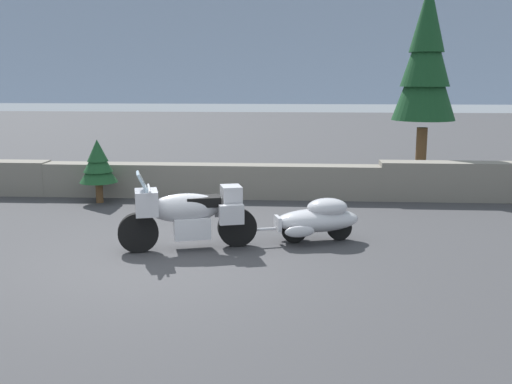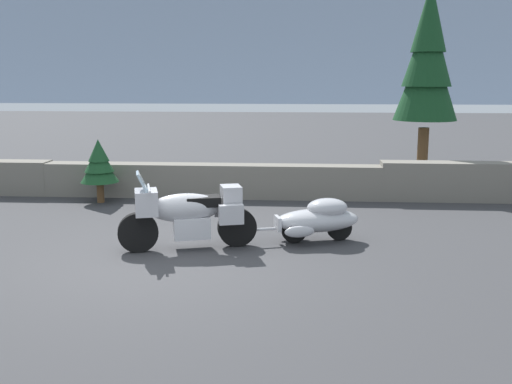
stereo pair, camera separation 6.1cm
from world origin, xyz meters
name	(u,v)px [view 2 (the right image)]	position (x,y,z in m)	size (l,w,h in m)	color
ground_plane	(164,261)	(0.00, 0.00, 0.00)	(80.00, 80.00, 0.00)	#38383A
stone_guard_wall	(222,180)	(0.25, 5.03, 0.42)	(24.00, 0.59, 0.90)	slate
distant_ridgeline	(289,46)	(0.00, 95.01, 8.00)	(240.00, 80.00, 16.00)	#8C9EB7
touring_motorcycle	(188,213)	(0.26, 0.67, 0.62)	(2.26, 1.13, 1.33)	black
car_shaped_trailer	(318,218)	(2.43, 1.30, 0.41)	(2.21, 1.10, 0.76)	black
pine_tree_tall	(428,59)	(5.36, 7.17, 3.30)	(1.65, 1.65, 5.26)	brown
pine_sapling_near	(99,163)	(-2.45, 4.23, 0.91)	(0.86, 0.86, 1.45)	brown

